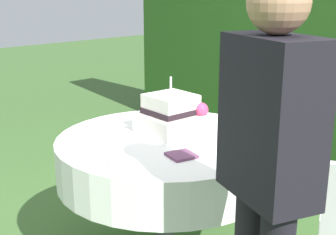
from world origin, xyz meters
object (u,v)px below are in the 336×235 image
object	(u,v)px
serving_plate_far	(83,132)
napkin_stack	(181,155)
serving_plate_near	(230,137)
cake_table	(165,159)
standing_person	(267,175)
serving_plate_left	(121,164)
wedding_cake	(172,115)

from	to	relation	value
serving_plate_far	napkin_stack	xyz separation A→B (m)	(0.63, 0.13, 0.00)
serving_plate_near	napkin_stack	bearing A→B (deg)	-88.79
serving_plate_near	napkin_stack	distance (m)	0.38
cake_table	standing_person	bearing A→B (deg)	-22.08
serving_plate_far	serving_plate_left	distance (m)	0.53
wedding_cake	serving_plate_far	world-z (taller)	wedding_cake
wedding_cake	serving_plate_near	distance (m)	0.34
wedding_cake	serving_plate_left	world-z (taller)	wedding_cake
napkin_stack	standing_person	size ratio (longest dim) A/B	0.08
cake_table	standing_person	size ratio (longest dim) A/B	0.73
serving_plate_far	serving_plate_left	size ratio (longest dim) A/B	1.03
wedding_cake	serving_plate_left	size ratio (longest dim) A/B	2.73
standing_person	serving_plate_near	bearing A→B (deg)	136.14
wedding_cake	serving_plate_near	size ratio (longest dim) A/B	2.41
cake_table	standing_person	distance (m)	0.98
wedding_cake	napkin_stack	bearing A→B (deg)	-37.58
serving_plate_near	serving_plate_far	world-z (taller)	same
cake_table	serving_plate_far	xyz separation A→B (m)	(-0.37, -0.27, 0.13)
serving_plate_far	standing_person	world-z (taller)	standing_person
cake_table	serving_plate_far	bearing A→B (deg)	-144.64
serving_plate_near	serving_plate_left	world-z (taller)	same
serving_plate_left	standing_person	xyz separation A→B (m)	(0.73, 0.06, 0.15)
cake_table	serving_plate_near	xyz separation A→B (m)	(0.25, 0.24, 0.13)
serving_plate_near	serving_plate_left	xyz separation A→B (m)	(-0.11, -0.65, 0.00)
cake_table	standing_person	world-z (taller)	standing_person
serving_plate_far	napkin_stack	bearing A→B (deg)	11.26
standing_person	cake_table	bearing A→B (deg)	157.92
serving_plate_left	standing_person	bearing A→B (deg)	4.65
serving_plate_left	serving_plate_near	bearing A→B (deg)	80.49
serving_plate_near	napkin_stack	size ratio (longest dim) A/B	1.10
serving_plate_near	standing_person	size ratio (longest dim) A/B	0.08
serving_plate_left	napkin_stack	xyz separation A→B (m)	(0.12, 0.27, 0.00)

